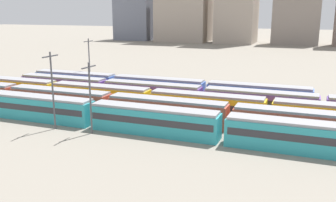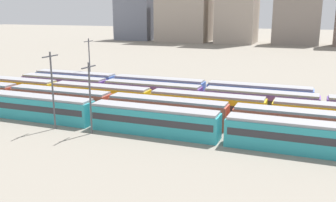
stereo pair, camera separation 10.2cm
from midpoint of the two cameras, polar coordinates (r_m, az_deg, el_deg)
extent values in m
plane|color=gray|center=(72.07, -17.39, -0.03)|extent=(600.00, 600.00, 0.00)
cube|color=teal|center=(60.14, -19.04, -1.14)|extent=(18.00, 3.00, 3.40)
cube|color=#2D2D33|center=(60.05, -19.07, -0.76)|extent=(17.20, 3.06, 0.90)
cube|color=#939399|center=(59.72, -19.18, 0.60)|extent=(17.60, 2.70, 0.35)
cube|color=teal|center=(50.40, -2.23, -3.17)|extent=(18.00, 3.00, 3.40)
cube|color=#2D2D33|center=(50.28, -2.24, -2.72)|extent=(17.20, 3.06, 0.90)
cube|color=#939399|center=(49.89, -2.25, -1.11)|extent=(17.60, 2.70, 0.35)
cube|color=teal|center=(46.66, 19.74, -5.38)|extent=(18.00, 3.00, 3.40)
cube|color=#2D2D33|center=(46.53, 19.78, -4.91)|extent=(17.20, 3.06, 0.90)
cube|color=#939399|center=(46.11, 19.93, -3.18)|extent=(17.60, 2.70, 0.35)
cube|color=#BC4C38|center=(64.13, -16.16, -0.03)|extent=(18.00, 3.00, 3.40)
cube|color=#2D2D33|center=(64.03, -16.18, 0.32)|extent=(17.20, 3.06, 0.90)
cube|color=#939399|center=(63.73, -16.27, 1.60)|extent=(17.60, 2.70, 0.35)
cube|color=#BC4C38|center=(55.06, -0.20, -1.70)|extent=(18.00, 3.00, 3.40)
cube|color=#2D2D33|center=(54.95, -0.20, -1.29)|extent=(17.20, 3.06, 0.90)
cube|color=#939399|center=(54.59, -0.20, 0.20)|extent=(17.60, 2.70, 0.35)
cube|color=#BC4C38|center=(51.62, 19.81, -3.58)|extent=(18.00, 3.00, 3.40)
cube|color=#2D2D33|center=(51.51, 19.85, -3.15)|extent=(17.20, 3.06, 0.90)
cube|color=#939399|center=(51.13, 19.98, -1.57)|extent=(17.60, 2.70, 0.35)
cube|color=yellow|center=(77.13, -22.39, 1.72)|extent=(18.00, 3.00, 3.40)
cube|color=#2D2D33|center=(77.06, -22.42, 2.02)|extent=(17.20, 3.06, 0.90)
cube|color=#939399|center=(76.80, -22.52, 3.09)|extent=(17.60, 2.70, 0.35)
cube|color=yellow|center=(65.78, -10.26, 0.63)|extent=(18.00, 3.00, 3.40)
cube|color=#2D2D33|center=(65.69, -10.27, 0.98)|extent=(17.20, 3.06, 0.90)
cube|color=#939399|center=(65.39, -10.33, 2.23)|extent=(17.60, 2.70, 0.35)
cube|color=yellow|center=(58.47, 5.83, -0.85)|extent=(18.00, 3.00, 3.40)
cube|color=#2D2D33|center=(58.37, 5.84, -0.47)|extent=(17.20, 3.06, 0.90)
cube|color=#939399|center=(58.04, 5.87, 0.94)|extent=(17.60, 2.70, 0.35)
cube|color=#6B429E|center=(76.30, -15.65, 2.13)|extent=(18.00, 3.00, 3.40)
cube|color=#2D2D33|center=(76.22, -15.66, 2.43)|extent=(17.20, 3.06, 0.90)
cube|color=#939399|center=(75.97, -15.74, 3.51)|extent=(17.60, 2.70, 0.35)
cube|color=#6B429E|center=(66.94, -2.49, 1.06)|extent=(18.00, 3.00, 3.40)
cube|color=#2D2D33|center=(66.85, -2.50, 1.40)|extent=(17.20, 3.06, 0.90)
cube|color=#939399|center=(66.55, -2.51, 2.64)|extent=(17.60, 2.70, 0.35)
cube|color=#6B429E|center=(62.08, 13.74, -0.32)|extent=(18.00, 3.00, 3.40)
cube|color=#2D2D33|center=(61.99, 13.76, 0.04)|extent=(17.20, 3.06, 0.90)
cube|color=#939399|center=(61.67, 13.84, 1.37)|extent=(17.60, 2.70, 0.35)
cube|color=#4C70BC|center=(80.96, -14.00, 2.87)|extent=(18.00, 3.00, 3.40)
cube|color=#2D2D33|center=(80.89, -14.01, 3.16)|extent=(17.20, 3.06, 0.90)
cube|color=#939399|center=(80.64, -14.07, 4.18)|extent=(17.60, 2.70, 0.35)
cube|color=#4C70BC|center=(71.97, -1.52, 1.96)|extent=(18.00, 3.00, 3.40)
cube|color=#2D2D33|center=(71.88, -1.52, 2.28)|extent=(17.20, 3.06, 0.90)
cube|color=#939399|center=(71.61, -1.52, 3.43)|extent=(17.60, 2.70, 0.35)
cube|color=#4C70BC|center=(67.22, 13.55, 0.74)|extent=(18.00, 3.00, 3.40)
cube|color=#2D2D33|center=(67.13, 13.57, 1.08)|extent=(17.20, 3.06, 0.90)
cube|color=#939399|center=(66.83, 13.64, 2.31)|extent=(17.60, 2.70, 0.35)
cylinder|color=#4C4C51|center=(53.98, -17.18, 1.44)|extent=(0.24, 0.24, 10.84)
cube|color=#47474C|center=(53.22, -17.55, 6.51)|extent=(0.16, 3.20, 0.16)
cylinder|color=#4C4C51|center=(81.89, -11.91, 5.63)|extent=(0.24, 0.24, 10.52)
cube|color=#47474C|center=(81.40, -12.07, 8.88)|extent=(0.16, 3.20, 0.16)
cylinder|color=#4C4C51|center=(50.80, -11.80, 0.35)|extent=(0.24, 0.24, 9.68)
cube|color=#47474C|center=(50.01, -12.03, 5.08)|extent=(0.16, 3.20, 0.16)
cube|color=slate|center=(214.85, -5.10, 13.07)|extent=(20.33, 14.41, 28.57)
cube|color=gray|center=(193.45, 18.98, 12.54)|extent=(21.61, 12.38, 29.88)
camera|label=1|loc=(0.05, -90.05, -0.01)|focal=40.05mm
camera|label=2|loc=(0.05, 89.95, 0.01)|focal=40.05mm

